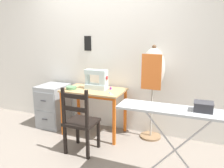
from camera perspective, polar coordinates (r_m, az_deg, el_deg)
The scene contains 12 objects.
ground_plane at distance 3.46m, azimuth -6.73°, elevation -14.41°, with size 14.00×14.00×0.00m, color gray.
wall_back at distance 3.67m, azimuth -2.40°, elevation 8.05°, with size 10.00×0.06×2.55m.
sewing_table at distance 3.45m, azimuth -4.82°, elevation -3.08°, with size 0.96×0.58×0.74m.
sewing_machine at distance 3.42m, azimuth -3.79°, elevation 1.01°, with size 0.36×0.17×0.33m.
fabric_bowl at distance 3.49m, azimuth -10.56°, elevation -0.97°, with size 0.16×0.16×0.05m.
scissors at distance 3.18m, azimuth -0.50°, elevation -2.49°, with size 0.12×0.13×0.01m.
thread_spool_near_machine at distance 3.42m, azimuth -0.34°, elevation -1.12°, with size 0.04×0.04×0.04m.
wooden_chair at distance 2.99m, azimuth -8.22°, elevation -9.85°, with size 0.40×0.38×0.92m.
filing_cabinet at distance 3.97m, azimuth -15.06°, elevation -5.46°, with size 0.44×0.50×0.73m.
dress_form at distance 3.27m, azimuth 10.66°, elevation 2.77°, with size 0.34×0.32×1.44m.
ironing_board at distance 2.26m, azimuth 16.73°, elevation -7.55°, with size 1.19×0.30×0.87m.
storage_box at distance 2.26m, azimuth 22.76°, elevation -5.46°, with size 0.18×0.16×0.09m.
Camera 1 is at (1.51, -2.69, 1.57)m, focal length 35.00 mm.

